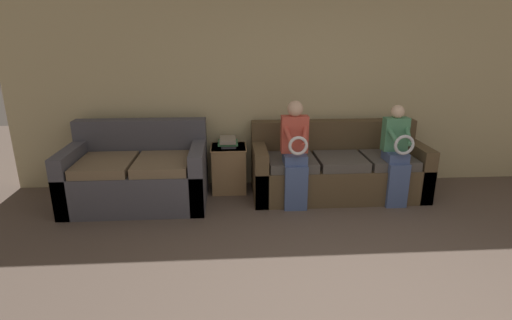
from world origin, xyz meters
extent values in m
cube|color=#C6B789|center=(0.00, 3.13, 1.27)|extent=(7.77, 0.06, 2.55)
cube|color=brown|center=(0.31, 2.61, 0.21)|extent=(2.16, 0.86, 0.43)
cube|color=brown|center=(0.31, 2.94, 0.66)|extent=(2.16, 0.20, 0.48)
cube|color=brown|center=(-0.69, 2.61, 0.33)|extent=(0.16, 0.86, 0.66)
cube|color=brown|center=(1.30, 2.61, 0.33)|extent=(0.16, 0.86, 0.66)
cube|color=#514C47|center=(-0.31, 2.51, 0.48)|extent=(0.58, 0.62, 0.11)
cube|color=#514C47|center=(0.31, 2.51, 0.48)|extent=(0.58, 0.62, 0.11)
cube|color=#514C47|center=(0.92, 2.51, 0.48)|extent=(0.58, 0.62, 0.11)
cube|color=#4C4C56|center=(-2.18, 2.51, 0.24)|extent=(1.64, 0.99, 0.47)
cube|color=#4C4C56|center=(-2.18, 2.90, 0.72)|extent=(1.64, 0.20, 0.48)
cube|color=#4C4C56|center=(-2.92, 2.51, 0.36)|extent=(0.16, 0.99, 0.72)
cube|color=#4C4C56|center=(-1.44, 2.51, 0.36)|extent=(0.16, 0.99, 0.72)
cube|color=#7A664C|center=(-2.51, 2.41, 0.53)|extent=(0.62, 0.75, 0.11)
cube|color=#7A664C|center=(-1.85, 2.41, 0.53)|extent=(0.62, 0.75, 0.11)
cube|color=#475B8E|center=(-0.30, 2.18, 0.27)|extent=(0.27, 0.10, 0.54)
cube|color=#475B8E|center=(-0.30, 2.32, 0.59)|extent=(0.27, 0.28, 0.11)
cube|color=#C64C3D|center=(-0.30, 2.39, 0.86)|extent=(0.31, 0.14, 0.44)
sphere|color=#DBB293|center=(-0.30, 2.39, 1.16)|extent=(0.18, 0.18, 0.18)
torus|color=silver|center=(-0.30, 2.12, 0.80)|extent=(0.22, 0.04, 0.22)
cylinder|color=#C64C3D|center=(-0.40, 2.26, 0.90)|extent=(0.12, 0.31, 0.24)
cylinder|color=#C64C3D|center=(-0.20, 2.26, 0.90)|extent=(0.12, 0.31, 0.24)
cube|color=#475B8E|center=(0.91, 2.18, 0.27)|extent=(0.25, 0.10, 0.54)
cube|color=#475B8E|center=(0.91, 2.32, 0.59)|extent=(0.25, 0.28, 0.11)
cube|color=#4C8E66|center=(0.91, 2.39, 0.84)|extent=(0.29, 0.14, 0.40)
sphere|color=beige|center=(0.91, 2.39, 1.11)|extent=(0.16, 0.16, 0.16)
torus|color=silver|center=(0.91, 2.12, 0.79)|extent=(0.24, 0.04, 0.24)
cylinder|color=#4C8E66|center=(0.82, 2.26, 0.87)|extent=(0.10, 0.31, 0.22)
cylinder|color=#4C8E66|center=(1.01, 2.26, 0.87)|extent=(0.10, 0.31, 0.22)
cube|color=#9E7A51|center=(-1.08, 2.85, 0.30)|extent=(0.43, 0.43, 0.60)
cube|color=tan|center=(-1.08, 2.85, 0.59)|extent=(0.45, 0.45, 0.02)
cube|color=#4C4C56|center=(-1.07, 2.85, 0.62)|extent=(0.18, 0.23, 0.04)
cube|color=#3D8451|center=(-1.08, 2.85, 0.65)|extent=(0.25, 0.27, 0.03)
cube|color=gray|center=(-1.08, 2.85, 0.69)|extent=(0.20, 0.32, 0.05)
camera|label=1|loc=(-1.05, -2.10, 2.00)|focal=28.00mm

